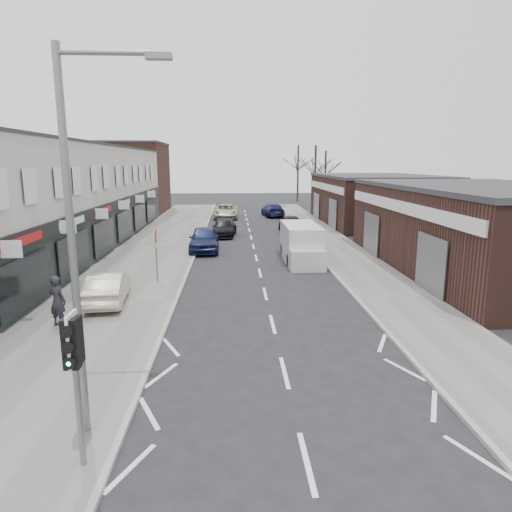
{
  "coord_description": "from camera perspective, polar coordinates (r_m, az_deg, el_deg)",
  "views": [
    {
      "loc": [
        -1.43,
        -10.07,
        5.91
      ],
      "look_at": [
        -0.62,
        5.98,
        2.6
      ],
      "focal_mm": 32.0,
      "sensor_mm": 36.0,
      "label": 1
    }
  ],
  "objects": [
    {
      "name": "shop_terrace_left",
      "position": [
        32.02,
        -25.19,
        6.31
      ],
      "size": [
        8.0,
        41.0,
        7.1
      ],
      "primitive_type": "cube",
      "color": "beige",
      "rests_on": "ground"
    },
    {
      "name": "parked_car_left_b",
      "position": [
        37.27,
        -4.05,
        3.52
      ],
      "size": [
        2.26,
        4.76,
        1.34
      ],
      "primitive_type": "imported",
      "rotation": [
        0.0,
        0.0,
        -0.09
      ],
      "color": "black",
      "rests_on": "ground"
    },
    {
      "name": "tree_far_a",
      "position": [
        59.29,
        7.29,
        5.82
      ],
      "size": [
        3.6,
        3.6,
        8.0
      ],
      "primitive_type": null,
      "color": "#382D26",
      "rests_on": "ground"
    },
    {
      "name": "right_unit_near",
      "position": [
        28.05,
        26.96,
        2.87
      ],
      "size": [
        10.0,
        18.0,
        4.5
      ],
      "primitive_type": "cube",
      "color": "#3B211A",
      "rests_on": "ground"
    },
    {
      "name": "sedan_on_pavement",
      "position": [
        20.07,
        -18.02,
        -3.75
      ],
      "size": [
        1.83,
        4.16,
        1.33
      ],
      "primitive_type": "imported",
      "rotation": [
        0.0,
        0.0,
        3.25
      ],
      "color": "#BFB599",
      "rests_on": "pavement_left"
    },
    {
      "name": "parked_car_left_a",
      "position": [
        31.02,
        -6.5,
        2.12
      ],
      "size": [
        2.05,
        4.86,
        1.64
      ],
      "primitive_type": "imported",
      "rotation": [
        0.0,
        0.0,
        0.02
      ],
      "color": "#141A3F",
      "rests_on": "ground"
    },
    {
      "name": "parked_car_left_c",
      "position": [
        49.16,
        -3.79,
        5.58
      ],
      "size": [
        2.56,
        5.44,
        1.5
      ],
      "primitive_type": "imported",
      "rotation": [
        0.0,
        0.0,
        -0.01
      ],
      "color": "#BBB295",
      "rests_on": "ground"
    },
    {
      "name": "pavement_right",
      "position": [
        33.38,
        9.58,
        1.38
      ],
      "size": [
        3.5,
        64.0,
        0.12
      ],
      "primitive_type": "cube",
      "color": "slate",
      "rests_on": "ground"
    },
    {
      "name": "tree_far_c",
      "position": [
        71.01,
        5.2,
        6.81
      ],
      "size": [
        3.6,
        3.6,
        8.5
      ],
      "primitive_type": null,
      "color": "#382D26",
      "rests_on": "ground"
    },
    {
      "name": "brick_block_far",
      "position": [
        56.41,
        -15.45,
        9.28
      ],
      "size": [
        8.0,
        10.0,
        8.0
      ],
      "primitive_type": "cube",
      "color": "#492B1F",
      "rests_on": "ground"
    },
    {
      "name": "street_lamp",
      "position": [
        9.86,
        -21.21,
        3.34
      ],
      "size": [
        2.23,
        0.22,
        8.0
      ],
      "color": "slate",
      "rests_on": "pavement_left"
    },
    {
      "name": "ground",
      "position": [
        11.76,
        4.73,
        -18.56
      ],
      "size": [
        160.0,
        160.0,
        0.0
      ],
      "primitive_type": "plane",
      "color": "black",
      "rests_on": "ground"
    },
    {
      "name": "warning_sign",
      "position": [
        22.69,
        -12.32,
        1.96
      ],
      "size": [
        0.12,
        0.8,
        2.7
      ],
      "color": "slate",
      "rests_on": "pavement_left"
    },
    {
      "name": "pavement_left",
      "position": [
        33.03,
        -12.12,
        1.17
      ],
      "size": [
        5.5,
        64.0,
        0.12
      ],
      "primitive_type": "cube",
      "color": "slate",
      "rests_on": "ground"
    },
    {
      "name": "parked_car_right_c",
      "position": [
        50.98,
        2.11,
        5.79
      ],
      "size": [
        2.49,
        5.17,
        1.45
      ],
      "primitive_type": "imported",
      "rotation": [
        0.0,
        0.0,
        3.23
      ],
      "color": "#14163E",
      "rests_on": "ground"
    },
    {
      "name": "tree_far_b",
      "position": [
        65.63,
        8.54,
        6.33
      ],
      "size": [
        3.6,
        3.6,
        7.5
      ],
      "primitive_type": null,
      "color": "#382D26",
      "rests_on": "ground"
    },
    {
      "name": "pedestrian",
      "position": [
        17.82,
        -23.58,
        -5.18
      ],
      "size": [
        0.8,
        0.68,
        1.86
      ],
      "primitive_type": "imported",
      "rotation": [
        0.0,
        0.0,
        2.74
      ],
      "color": "black",
      "rests_on": "pavement_left"
    },
    {
      "name": "parked_car_right_b",
      "position": [
        39.42,
        4.33,
        4.1
      ],
      "size": [
        1.9,
        4.53,
        1.53
      ],
      "primitive_type": "imported",
      "rotation": [
        0.0,
        0.0,
        3.12
      ],
      "color": "black",
      "rests_on": "ground"
    },
    {
      "name": "white_van",
      "position": [
        27.76,
        5.66,
        1.5
      ],
      "size": [
        2.04,
        5.71,
        2.22
      ],
      "rotation": [
        0.0,
        0.0,
        0.0
      ],
      "color": "silver",
      "rests_on": "ground"
    },
    {
      "name": "parked_car_right_a",
      "position": [
        32.27,
        5.29,
        2.45
      ],
      "size": [
        1.78,
        4.81,
        1.57
      ],
      "primitive_type": "imported",
      "rotation": [
        0.0,
        0.0,
        3.17
      ],
      "color": "silver",
      "rests_on": "ground"
    },
    {
      "name": "right_unit_far",
      "position": [
        46.36,
        14.71,
        6.73
      ],
      "size": [
        10.0,
        16.0,
        4.5
      ],
      "primitive_type": "cube",
      "color": "#3B211A",
      "rests_on": "ground"
    },
    {
      "name": "traffic_light",
      "position": [
        9.27,
        -21.8,
        -11.38
      ],
      "size": [
        0.28,
        0.6,
        3.1
      ],
      "color": "slate",
      "rests_on": "pavement_left"
    }
  ]
}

